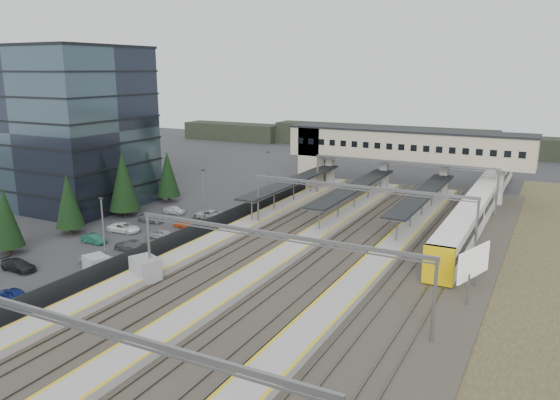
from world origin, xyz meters
The scene contains 15 objects.
ground centered at (0.00, 0.00, 0.00)m, with size 220.00×220.00×0.00m, color #2B2B2D.
office_building centered at (-36.00, 12.00, 12.19)m, with size 24.30×18.30×24.30m.
conifer_row centered at (-22.00, -3.86, 4.84)m, with size 4.42×49.82×9.50m.
car_park centered at (-13.46, -4.88, 0.60)m, with size 10.61×44.68×1.29m.
lampposts centered at (-8.00, 1.25, 4.34)m, with size 0.50×53.25×8.07m.
fence centered at (-6.50, 5.00, 1.00)m, with size 0.08×90.00×2.00m.
relay_cabin_near centered at (-2.48, -8.15, 1.25)m, with size 3.62×3.20×2.50m.
relay_cabin_far centered at (-7.96, -9.37, 1.10)m, with size 2.93×2.70×2.19m.
rail_corridor centered at (9.34, 5.00, 0.29)m, with size 34.00×90.00×0.92m.
canopies centered at (7.00, 27.00, 3.92)m, with size 23.10×30.00×3.28m.
footbridge centered at (7.70, 42.00, 7.93)m, with size 40.40×6.40×11.20m.
gantries centered at (12.00, 3.00, 6.00)m, with size 28.40×62.28×7.17m.
train centered at (24.00, 35.10, 2.18)m, with size 3.05×63.63×3.83m.
billboard centered at (27.35, 2.77, 3.29)m, with size 1.97×5.57×4.91m.
treeline_far centered at (23.81, 92.28, 2.95)m, with size 170.00×19.00×7.00m.
Camera 1 is at (33.29, -47.86, 20.90)m, focal length 35.00 mm.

